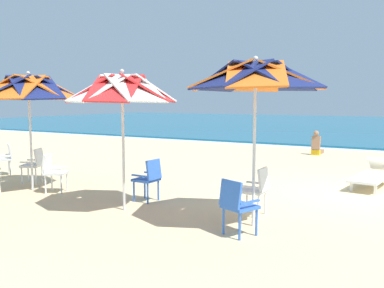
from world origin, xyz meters
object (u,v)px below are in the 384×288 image
(plastic_chair_0, at_px, (256,188))
(plastic_chair_5, at_px, (34,163))
(beach_umbrella_0, at_px, (255,78))
(plastic_chair_4, at_px, (53,170))
(plastic_chair_2, at_px, (149,177))
(sun_lounger_1, at_px, (373,175))
(beach_umbrella_1, at_px, (122,90))
(beach_umbrella_2, at_px, (29,89))
(beachgoer_seated, at_px, (317,147))
(plastic_chair_1, at_px, (237,204))
(plastic_chair_7, at_px, (5,157))

(plastic_chair_0, bearing_deg, plastic_chair_5, 179.68)
(beach_umbrella_0, bearing_deg, plastic_chair_0, 106.96)
(plastic_chair_4, xyz_separation_m, plastic_chair_5, (-1.23, 0.51, 0.00))
(plastic_chair_2, bearing_deg, beach_umbrella_0, -11.68)
(plastic_chair_2, xyz_separation_m, sun_lounger_1, (3.75, 3.88, -0.22))
(beach_umbrella_0, relative_size, plastic_chair_4, 3.16)
(beach_umbrella_1, relative_size, sun_lounger_1, 1.18)
(plastic_chair_0, relative_size, plastic_chair_5, 1.00)
(plastic_chair_0, distance_m, beach_umbrella_1, 2.99)
(beach_umbrella_1, distance_m, beach_umbrella_2, 2.96)
(beach_umbrella_2, bearing_deg, plastic_chair_4, 5.96)
(beach_umbrella_2, relative_size, beachgoer_seated, 2.91)
(plastic_chair_1, bearing_deg, beachgoer_seated, 96.93)
(beach_umbrella_2, bearing_deg, beach_umbrella_0, -0.63)
(plastic_chair_1, relative_size, beach_umbrella_1, 0.33)
(plastic_chair_1, xyz_separation_m, beach_umbrella_2, (-5.36, 0.66, 1.80))
(beach_umbrella_0, xyz_separation_m, beach_umbrella_2, (-5.39, 0.06, -0.10))
(plastic_chair_2, distance_m, beachgoer_seated, 9.28)
(beachgoer_seated, bearing_deg, plastic_chair_4, -110.05)
(plastic_chair_0, relative_size, plastic_chair_4, 1.00)
(beach_umbrella_0, height_order, plastic_chair_7, beach_umbrella_0)
(plastic_chair_1, xyz_separation_m, plastic_chair_7, (-7.59, 1.58, 0.00))
(plastic_chair_1, distance_m, plastic_chair_5, 6.11)
(plastic_chair_0, distance_m, plastic_chair_1, 1.21)
(sun_lounger_1, bearing_deg, plastic_chair_7, -159.12)
(beach_umbrella_1, height_order, beachgoer_seated, beach_umbrella_1)
(plastic_chair_1, xyz_separation_m, plastic_chair_2, (-2.43, 1.11, 0.00))
(plastic_chair_0, height_order, plastic_chair_2, same)
(plastic_chair_2, xyz_separation_m, beachgoer_seated, (1.17, 9.20, -0.20))
(beach_umbrella_1, bearing_deg, plastic_chair_2, 89.80)
(plastic_chair_5, bearing_deg, beachgoer_seated, 62.45)
(plastic_chair_5, bearing_deg, plastic_chair_7, 167.79)
(beach_umbrella_0, height_order, beachgoer_seated, beach_umbrella_0)
(plastic_chair_1, distance_m, beach_umbrella_1, 3.00)
(plastic_chair_4, bearing_deg, plastic_chair_1, -8.66)
(plastic_chair_4, bearing_deg, plastic_chair_2, 9.38)
(beach_umbrella_2, bearing_deg, beachgoer_seated, 66.93)
(plastic_chair_0, height_order, sun_lounger_1, plastic_chair_0)
(beachgoer_seated, bearing_deg, sun_lounger_1, -64.13)
(plastic_chair_0, xyz_separation_m, plastic_chair_2, (-2.27, -0.09, 0.00))
(beach_umbrella_0, bearing_deg, plastic_chair_1, -92.78)
(plastic_chair_7, bearing_deg, beach_umbrella_1, -13.67)
(plastic_chair_0, xyz_separation_m, plastic_chair_7, (-7.43, 0.38, 0.00))
(beach_umbrella_0, height_order, beach_umbrella_2, beach_umbrella_0)
(beach_umbrella_0, height_order, plastic_chair_2, beach_umbrella_0)
(plastic_chair_1, bearing_deg, plastic_chair_0, 97.32)
(plastic_chair_2, relative_size, sun_lounger_1, 0.39)
(sun_lounger_1, height_order, beachgoer_seated, beachgoer_seated)
(beach_umbrella_0, bearing_deg, plastic_chair_2, 168.32)
(plastic_chair_2, bearing_deg, sun_lounger_1, 45.91)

